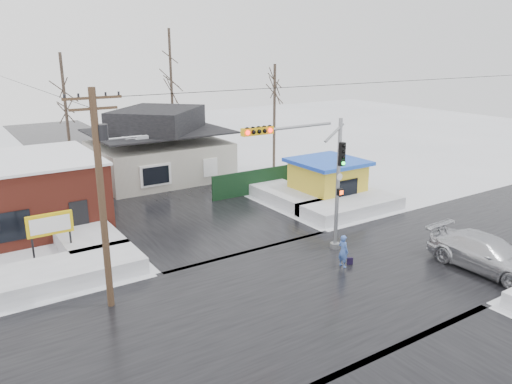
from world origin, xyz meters
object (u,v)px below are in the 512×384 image
traffic_signal (315,170)px  utility_pole (102,188)px  marquee_sign (50,226)px  car (487,254)px  kiosk (327,180)px  pedestrian (343,251)px

traffic_signal → utility_pole: bearing=177.1°
traffic_signal → marquee_sign: 13.42m
marquee_sign → car: bearing=-36.0°
marquee_sign → kiosk: 18.51m
utility_pole → car: bearing=-22.0°
kiosk → pedestrian: kiosk is taller
utility_pole → pedestrian: (10.66, -2.47, -4.29)m
marquee_sign → pedestrian: (11.73, -8.46, -1.10)m
traffic_signal → marquee_sign: traffic_signal is taller
marquee_sign → utility_pole: bearing=-79.9°
traffic_signal → pedestrian: 4.20m
car → utility_pole: bearing=156.6°
pedestrian → car: size_ratio=0.29×
traffic_signal → car: (5.81, -6.01, -3.70)m
car → traffic_signal: bearing=132.6°
pedestrian → kiosk: bearing=-39.0°
kiosk → car: bearing=-95.5°
utility_pole → pedestrian: bearing=-13.0°
marquee_sign → car: size_ratio=0.44×
kiosk → car: (-1.25, -13.04, -0.63)m
utility_pole → marquee_sign: utility_pole is taller
traffic_signal → marquee_sign: bearing=150.3°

